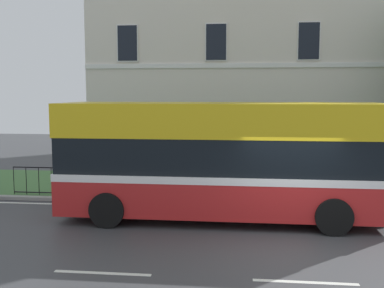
# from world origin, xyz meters

# --- Properties ---
(ground_plane) EXTENTS (60.00, 56.00, 0.18)m
(ground_plane) POSITION_xyz_m (0.00, 0.95, -0.02)
(ground_plane) COLOR #3D3F42
(georgian_townhouse) EXTENTS (16.07, 9.61, 14.30)m
(georgian_townhouse) POSITION_xyz_m (-0.49, 14.64, 7.31)
(georgian_townhouse) COLOR silver
(georgian_townhouse) RESTS_ON ground_plane
(iron_verge_railing) EXTENTS (17.20, 0.04, 0.97)m
(iron_verge_railing) POSITION_xyz_m (-0.49, 4.40, 0.62)
(iron_verge_railing) COLOR black
(iron_verge_railing) RESTS_ON ground_plane
(single_decker_bus) EXTENTS (9.04, 2.69, 3.32)m
(single_decker_bus) POSITION_xyz_m (-1.86, 2.49, 1.74)
(single_decker_bus) COLOR red
(single_decker_bus) RESTS_ON ground_plane
(litter_bin) EXTENTS (0.48, 0.48, 1.16)m
(litter_bin) POSITION_xyz_m (1.44, 5.28, 0.70)
(litter_bin) COLOR #4C4742
(litter_bin) RESTS_ON ground_plane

